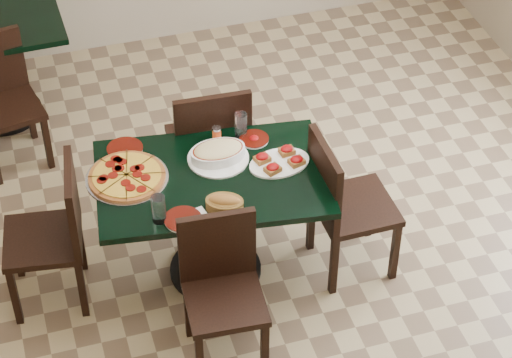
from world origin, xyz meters
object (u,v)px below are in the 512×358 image
object	(u,v)px
main_table	(213,200)
pepperoni_pizza	(127,177)
chair_near	(222,282)
chair_left	(57,229)
chair_right	(341,200)
lasagna_casserole	(218,153)
bruschetta_platter	(279,161)
bread_basket	(225,203)
chair_far	(210,143)
back_chair_near	(2,93)

from	to	relation	value
main_table	pepperoni_pizza	size ratio (longest dim) A/B	3.00
main_table	chair_near	distance (m)	0.55
main_table	chair_left	world-z (taller)	chair_left
chair_right	lasagna_casserole	world-z (taller)	chair_right
pepperoni_pizza	bruschetta_platter	xyz separation A→B (m)	(0.83, -0.12, 0.01)
bread_basket	bruschetta_platter	size ratio (longest dim) A/B	0.64
chair_near	bruschetta_platter	size ratio (longest dim) A/B	2.33
main_table	chair_far	distance (m)	0.54
lasagna_casserole	bruschetta_platter	bearing A→B (deg)	-26.10
main_table	pepperoni_pizza	world-z (taller)	pepperoni_pizza
chair_far	bread_basket	world-z (taller)	chair_far
chair_far	bruschetta_platter	distance (m)	0.64
main_table	chair_near	bearing A→B (deg)	-92.80
main_table	chair_left	bearing A→B (deg)	-177.91
back_chair_near	pepperoni_pizza	world-z (taller)	back_chair_near
main_table	bread_basket	xyz separation A→B (m)	(-0.00, -0.27, 0.22)
bread_basket	chair_right	bearing A→B (deg)	32.90
chair_right	chair_left	bearing A→B (deg)	80.15
main_table	lasagna_casserole	distance (m)	0.27
bruschetta_platter	main_table	bearing A→B (deg)	171.20
main_table	chair_left	size ratio (longest dim) A/B	1.48
chair_right	lasagna_casserole	distance (m)	0.75
chair_far	chair_left	bearing A→B (deg)	26.51
bread_basket	back_chair_near	bearing A→B (deg)	144.71
main_table	bread_basket	size ratio (longest dim) A/B	5.65
main_table	lasagna_casserole	bearing A→B (deg)	68.71
bread_basket	bruschetta_platter	world-z (taller)	bread_basket
chair_right	chair_near	bearing A→B (deg)	113.90
chair_near	back_chair_near	size ratio (longest dim) A/B	0.98
chair_far	bread_basket	xyz separation A→B (m)	(-0.13, -0.79, 0.24)
chair_far	bread_basket	bearing A→B (deg)	83.69
chair_right	bruschetta_platter	xyz separation A→B (m)	(-0.32, 0.15, 0.25)
lasagna_casserole	main_table	bearing A→B (deg)	-120.97
main_table	chair_near	xyz separation A→B (m)	(-0.10, -0.54, -0.08)
main_table	lasagna_casserole	world-z (taller)	lasagna_casserole
chair_near	pepperoni_pizza	xyz separation A→B (m)	(-0.35, 0.64, 0.28)
chair_far	pepperoni_pizza	world-z (taller)	chair_far
chair_far	main_table	bearing A→B (deg)	79.47
pepperoni_pizza	bruschetta_platter	bearing A→B (deg)	-8.30
back_chair_near	lasagna_casserole	size ratio (longest dim) A/B	2.59
lasagna_casserole	chair_near	bearing A→B (deg)	-106.34
chair_left	pepperoni_pizza	size ratio (longest dim) A/B	2.03
lasagna_casserole	bruschetta_platter	size ratio (longest dim) A/B	0.91
back_chair_near	chair_near	bearing A→B (deg)	-76.23
chair_left	lasagna_casserole	xyz separation A→B (m)	(0.94, 0.04, 0.28)
chair_right	back_chair_near	xyz separation A→B (m)	(-1.73, 1.62, -0.03)
chair_far	back_chair_near	world-z (taller)	chair_far
chair_near	lasagna_casserole	size ratio (longest dim) A/B	2.54
pepperoni_pizza	bread_basket	distance (m)	0.59
back_chair_near	main_table	bearing A→B (deg)	-66.05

